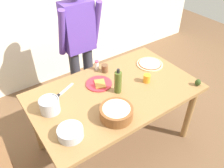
% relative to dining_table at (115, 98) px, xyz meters
% --- Properties ---
extents(ground, '(8.00, 8.00, 0.00)m').
position_rel_dining_table_xyz_m(ground, '(0.00, 0.00, -0.67)').
color(ground, brown).
extents(dining_table, '(1.60, 0.96, 0.76)m').
position_rel_dining_table_xyz_m(dining_table, '(0.00, 0.00, 0.00)').
color(dining_table, olive).
rests_on(dining_table, ground).
extents(person_cook, '(0.49, 0.25, 1.62)m').
position_rel_dining_table_xyz_m(person_cook, '(0.04, 0.76, 0.27)').
color(person_cook, '#2D2D38').
rests_on(person_cook, ground).
extents(pizza_raw_on_board, '(0.29, 0.29, 0.02)m').
position_rel_dining_table_xyz_m(pizza_raw_on_board, '(0.58, 0.15, 0.10)').
color(pizza_raw_on_board, beige).
rests_on(pizza_raw_on_board, dining_table).
extents(plate_with_slice, '(0.26, 0.26, 0.02)m').
position_rel_dining_table_xyz_m(plate_with_slice, '(-0.07, 0.17, 0.10)').
color(plate_with_slice, red).
rests_on(plate_with_slice, dining_table).
extents(popcorn_bowl, '(0.28, 0.28, 0.11)m').
position_rel_dining_table_xyz_m(popcorn_bowl, '(-0.19, -0.29, 0.15)').
color(popcorn_bowl, brown).
rests_on(popcorn_bowl, dining_table).
extents(mixing_bowl_steel, '(0.20, 0.20, 0.08)m').
position_rel_dining_table_xyz_m(mixing_bowl_steel, '(-0.60, -0.25, 0.13)').
color(mixing_bowl_steel, '#B7B7BC').
rests_on(mixing_bowl_steel, dining_table).
extents(olive_oil_bottle, '(0.07, 0.07, 0.26)m').
position_rel_dining_table_xyz_m(olive_oil_bottle, '(0.02, -0.02, 0.20)').
color(olive_oil_bottle, '#47561E').
rests_on(olive_oil_bottle, dining_table).
extents(steel_pot, '(0.17, 0.17, 0.13)m').
position_rel_dining_table_xyz_m(steel_pot, '(-0.61, 0.10, 0.16)').
color(steel_pot, '#B7B7BC').
rests_on(steel_pot, dining_table).
extents(cup_orange, '(0.07, 0.07, 0.08)m').
position_rel_dining_table_xyz_m(cup_orange, '(0.34, -0.07, 0.13)').
color(cup_orange, orange).
rests_on(cup_orange, dining_table).
extents(cup_small_brown, '(0.07, 0.07, 0.08)m').
position_rel_dining_table_xyz_m(cup_small_brown, '(0.10, 0.32, 0.13)').
color(cup_small_brown, brown).
rests_on(cup_small_brown, dining_table).
extents(salt_shaker, '(0.04, 0.04, 0.11)m').
position_rel_dining_table_xyz_m(salt_shaker, '(0.05, 0.41, 0.14)').
color(salt_shaker, white).
rests_on(salt_shaker, dining_table).
extents(chef_knife, '(0.27, 0.15, 0.02)m').
position_rel_dining_table_xyz_m(chef_knife, '(-0.45, 0.25, 0.10)').
color(chef_knife, silver).
rests_on(chef_knife, dining_table).
extents(avocado, '(0.06, 0.06, 0.07)m').
position_rel_dining_table_xyz_m(avocado, '(0.72, -0.40, 0.13)').
color(avocado, '#2D4219').
rests_on(avocado, dining_table).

